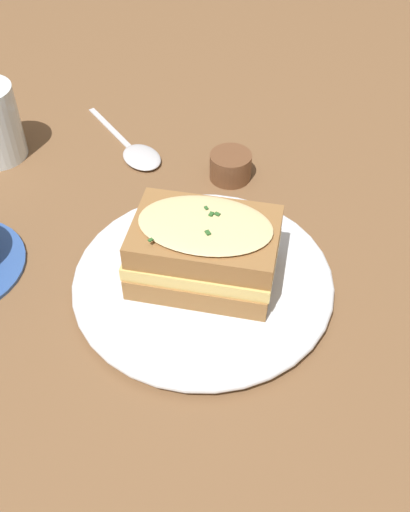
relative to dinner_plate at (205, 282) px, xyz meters
The scene contains 5 objects.
ground_plane 0.02m from the dinner_plate, behind, with size 2.40×2.40×0.00m, color brown.
dinner_plate is the anchor object (origin of this frame).
sandwich 0.04m from the dinner_plate, ahead, with size 0.14×0.17×0.07m.
spoon 0.25m from the dinner_plate, 50.03° to the left, with size 0.10×0.17×0.01m.
condiment_pot 0.19m from the dinner_plate, 19.43° to the left, with size 0.05×0.05×0.03m, color brown.
Camera 1 is at (-0.34, -0.21, 0.48)m, focal length 42.00 mm.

